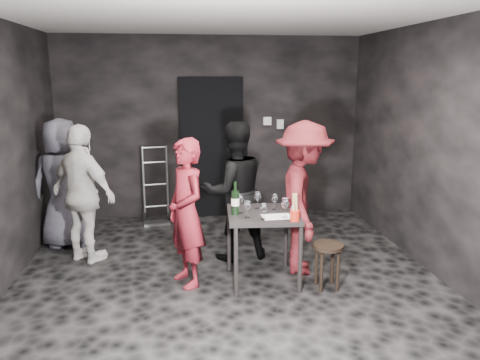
{
  "coord_description": "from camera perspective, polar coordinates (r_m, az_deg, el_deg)",
  "views": [
    {
      "loc": [
        -0.46,
        -4.52,
        2.13
      ],
      "look_at": [
        0.15,
        0.25,
        1.05
      ],
      "focal_mm": 35.0,
      "sensor_mm": 36.0,
      "label": 1
    }
  ],
  "objects": [
    {
      "name": "hand_truck",
      "position": [
        7.0,
        -10.15,
        -3.43
      ],
      "size": [
        0.38,
        0.33,
        1.13
      ],
      "rotation": [
        0.0,
        0.0,
        0.14
      ],
      "color": "#B2B2B7",
      "rests_on": "floor"
    },
    {
      "name": "server_red",
      "position": [
        4.78,
        -6.58,
        -3.85
      ],
      "size": [
        0.58,
        0.67,
        1.56
      ],
      "primitive_type": "imported",
      "rotation": [
        0.0,
        0.0,
        -1.14
      ],
      "color": "maroon",
      "rests_on": "floor"
    },
    {
      "name": "wallbox_lower",
      "position": [
        7.17,
        4.9,
        6.81
      ],
      "size": [
        0.1,
        0.06,
        0.14
      ],
      "primitive_type": "cube",
      "color": "#B7B7B2",
      "rests_on": "wall_back"
    },
    {
      "name": "wine_glass_d",
      "position": [
        4.56,
        2.93,
        -3.76
      ],
      "size": [
        0.08,
        0.08,
        0.18
      ],
      "primitive_type": null,
      "rotation": [
        0.0,
        0.0,
        0.23
      ],
      "color": "white",
      "rests_on": "tasting_table"
    },
    {
      "name": "floor",
      "position": [
        5.02,
        -1.41,
        -12.42
      ],
      "size": [
        4.5,
        5.0,
        0.02
      ],
      "primitive_type": "cube",
      "color": "black",
      "rests_on": "ground"
    },
    {
      "name": "wine_glass_f",
      "position": [
        4.89,
        4.25,
        -2.62
      ],
      "size": [
        0.09,
        0.09,
        0.18
      ],
      "primitive_type": null,
      "rotation": [
        0.0,
        0.0,
        0.33
      ],
      "color": "white",
      "rests_on": "tasting_table"
    },
    {
      "name": "wall_back",
      "position": [
        7.08,
        -3.58,
        6.35
      ],
      "size": [
        4.5,
        0.04,
        2.7
      ],
      "primitive_type": "cube",
      "color": "black",
      "rests_on": "ground"
    },
    {
      "name": "bystander_cream",
      "position": [
        5.61,
        -18.59,
        -1.14
      ],
      "size": [
        1.09,
        0.99,
        1.71
      ],
      "primitive_type": "imported",
      "rotation": [
        0.0,
        0.0,
        2.49
      ],
      "color": "white",
      "rests_on": "floor"
    },
    {
      "name": "ceiling",
      "position": [
        4.58,
        -1.6,
        19.82
      ],
      "size": [
        4.5,
        5.0,
        0.02
      ],
      "primitive_type": "cube",
      "color": "silver",
      "rests_on": "ground"
    },
    {
      "name": "woman_black",
      "position": [
        5.41,
        -0.72,
        -0.72
      ],
      "size": [
        0.93,
        0.64,
        1.75
      ],
      "primitive_type": "imported",
      "rotation": [
        0.0,
        0.0,
        3.36
      ],
      "color": "black",
      "rests_on": "floor"
    },
    {
      "name": "wine_glass_c",
      "position": [
        4.93,
        2.16,
        -2.38
      ],
      "size": [
        0.1,
        0.1,
        0.2
      ],
      "primitive_type": null,
      "rotation": [
        0.0,
        0.0,
        -0.42
      ],
      "color": "white",
      "rests_on": "tasting_table"
    },
    {
      "name": "doorway",
      "position": [
        7.06,
        -3.51,
        3.88
      ],
      "size": [
        0.95,
        0.1,
        2.1
      ],
      "primitive_type": "cube",
      "color": "black",
      "rests_on": "ground"
    },
    {
      "name": "wine_glass_b",
      "position": [
        4.76,
        -0.03,
        -2.78
      ],
      "size": [
        0.09,
        0.09,
        0.22
      ],
      "primitive_type": null,
      "rotation": [
        0.0,
        0.0,
        -0.1
      ],
      "color": "white",
      "rests_on": "tasting_table"
    },
    {
      "name": "tasting_mat",
      "position": [
        4.68,
        4.51,
        -4.47
      ],
      "size": [
        0.3,
        0.2,
        0.0
      ],
      "primitive_type": "cube",
      "rotation": [
        0.0,
        0.0,
        0.04
      ],
      "color": "white",
      "rests_on": "tasting_table"
    },
    {
      "name": "wall_right",
      "position": [
        5.33,
        23.37,
        3.23
      ],
      "size": [
        0.04,
        5.0,
        2.7
      ],
      "primitive_type": "cube",
      "color": "black",
      "rests_on": "ground"
    },
    {
      "name": "wall_front",
      "position": [
        2.22,
        5.17,
        -8.02
      ],
      "size": [
        4.5,
        0.04,
        2.7
      ],
      "primitive_type": "cube",
      "color": "black",
      "rests_on": "ground"
    },
    {
      "name": "wine_bottle",
      "position": [
        4.72,
        -0.59,
        -2.68
      ],
      "size": [
        0.08,
        0.08,
        0.34
      ],
      "rotation": [
        0.0,
        0.0,
        -0.09
      ],
      "color": "black",
      "rests_on": "tasting_table"
    },
    {
      "name": "wallbox_upper",
      "position": [
        7.13,
        3.32,
        7.2
      ],
      "size": [
        0.12,
        0.06,
        0.12
      ],
      "primitive_type": "cube",
      "color": "#B7B7B2",
      "rests_on": "wall_back"
    },
    {
      "name": "breadstick_cup",
      "position": [
        4.54,
        6.72,
        -3.36
      ],
      "size": [
        0.09,
        0.09,
        0.29
      ],
      "rotation": [
        0.0,
        0.0,
        -0.18
      ],
      "color": "red",
      "rests_on": "tasting_table"
    },
    {
      "name": "wine_glass_e",
      "position": [
        4.63,
        5.51,
        -3.29
      ],
      "size": [
        0.11,
        0.11,
        0.22
      ],
      "primitive_type": null,
      "rotation": [
        0.0,
        0.0,
        0.37
      ],
      "color": "white",
      "rests_on": "tasting_table"
    },
    {
      "name": "reserved_card",
      "position": [
        4.87,
        6.4,
        -3.27
      ],
      "size": [
        0.1,
        0.13,
        0.09
      ],
      "primitive_type": null,
      "rotation": [
        0.0,
        0.0,
        -0.2
      ],
      "color": "white",
      "rests_on": "tasting_table"
    },
    {
      "name": "wine_glass_a",
      "position": [
        4.62,
        0.89,
        -3.49
      ],
      "size": [
        0.09,
        0.09,
        0.19
      ],
      "primitive_type": null,
      "rotation": [
        0.0,
        0.0,
        0.26
      ],
      "color": "white",
      "rests_on": "tasting_table"
    },
    {
      "name": "man_maroon",
      "position": [
        5.08,
        7.77,
        -1.18
      ],
      "size": [
        0.79,
        1.28,
        1.85
      ],
      "primitive_type": "imported",
      "rotation": [
        0.0,
        0.0,
        1.36
      ],
      "color": "#581419",
      "rests_on": "floor"
    },
    {
      "name": "bystander_grey",
      "position": [
        6.19,
        -20.74,
        0.2
      ],
      "size": [
        0.89,
        0.52,
        1.76
      ],
      "primitive_type": "imported",
      "rotation": [
        0.0,
        0.0,
        3.08
      ],
      "color": "#565461",
      "rests_on": "floor"
    },
    {
      "name": "tasting_table",
      "position": [
        4.84,
        2.83,
        -5.13
      ],
      "size": [
        0.72,
        0.72,
        0.75
      ],
      "rotation": [
        0.0,
        0.0,
        -0.07
      ],
      "color": "black",
      "rests_on": "floor"
    },
    {
      "name": "stool",
      "position": [
        4.86,
        10.64,
        -8.87
      ],
      "size": [
        0.31,
        0.31,
        0.47
      ],
      "rotation": [
        0.0,
        0.0,
        -0.42
      ],
      "color": "black",
      "rests_on": "floor"
    }
  ]
}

